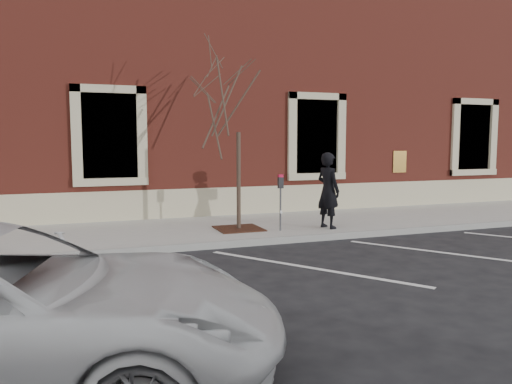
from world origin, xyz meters
name	(u,v)px	position (x,y,z in m)	size (l,w,h in m)	color
ground	(265,244)	(0.00, 0.00, 0.00)	(120.00, 120.00, 0.00)	#28282B
sidewalk_near	(240,228)	(0.00, 1.75, 0.07)	(40.00, 3.50, 0.15)	beige
curb_near	(266,241)	(0.00, -0.05, 0.07)	(40.00, 0.12, 0.15)	#9E9E99
parking_stripes	(310,268)	(0.00, -2.20, 0.00)	(28.00, 4.40, 0.01)	silver
building_civic	(188,92)	(0.00, 7.74, 4.00)	(40.00, 8.62, 8.00)	maroon
man	(328,190)	(1.87, 0.62, 1.07)	(0.67, 0.44, 1.84)	black
parking_meter	(281,192)	(0.64, 0.67, 1.08)	(0.12, 0.09, 1.33)	#595B60
tree_grate	(239,229)	(-0.22, 1.21, 0.16)	(1.07, 1.07, 0.03)	#3D1F13
sapling	(238,105)	(-0.22, 1.21, 3.11)	(2.54, 2.54, 4.23)	#4E382F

